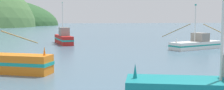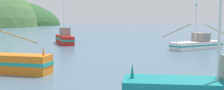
# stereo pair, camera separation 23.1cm
# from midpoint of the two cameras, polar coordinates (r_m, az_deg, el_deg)

# --- Properties ---
(fishing_boat_red) EXTENTS (3.33, 8.77, 7.15)m
(fishing_boat_red) POSITION_cam_midpoint_polar(r_m,az_deg,el_deg) (47.37, -10.22, 1.37)
(fishing_boat_red) COLOR red
(fishing_boat_red) RESTS_ON ground
(fishing_boat_white) EXTENTS (8.83, 13.13, 6.30)m
(fishing_boat_white) POSITION_cam_midpoint_polar(r_m,az_deg,el_deg) (40.41, 17.14, 0.22)
(fishing_boat_white) COLOR white
(fishing_boat_white) RESTS_ON ground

